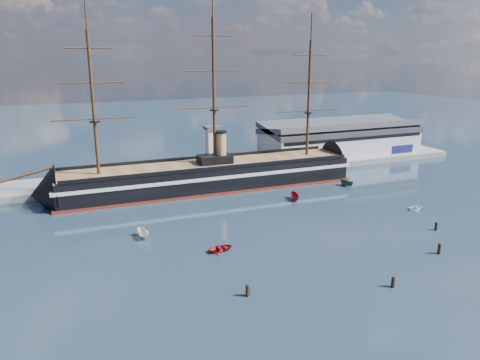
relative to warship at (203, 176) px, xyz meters
name	(u,v)px	position (x,y,z in m)	size (l,w,h in m)	color
ground	(243,206)	(4.60, -20.00, -4.04)	(600.00, 600.00, 0.00)	#1E3445
quay	(229,173)	(14.60, 16.00, -4.04)	(180.00, 18.00, 2.00)	slate
warehouse	(340,138)	(62.60, 20.00, 3.95)	(63.00, 21.00, 11.60)	#B7BABC
quay_tower	(213,148)	(7.60, 13.00, 5.72)	(5.00, 5.00, 15.00)	silver
warship	(203,176)	(0.00, 0.00, 0.00)	(112.98, 17.36, 53.94)	black
motorboat_a	(144,238)	(-24.77, -31.82, -4.04)	(6.23, 2.29, 2.49)	white
motorboat_b	(221,251)	(-11.11, -45.12, -4.04)	(3.44, 1.38, 1.60)	maroon
motorboat_c	(295,200)	(20.40, -20.27, -4.04)	(6.09, 2.23, 2.44)	maroon
motorboat_e	(418,210)	(46.26, -40.17, -4.04)	(2.94, 1.18, 1.37)	silver
motorboat_f	(347,186)	(42.24, -13.91, -4.04)	(5.60, 2.05, 2.24)	#1B4235
piling_near_left	(247,296)	(-13.65, -64.60, -4.04)	(0.64, 0.64, 2.85)	black
piling_near_mid	(392,287)	(11.37, -71.62, -4.04)	(0.64, 0.64, 2.74)	black
piling_near_right	(439,254)	(29.74, -63.92, -4.04)	(0.64, 0.64, 3.05)	black
piling_far_right	(436,230)	(39.30, -53.47, -4.04)	(0.64, 0.64, 2.69)	black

